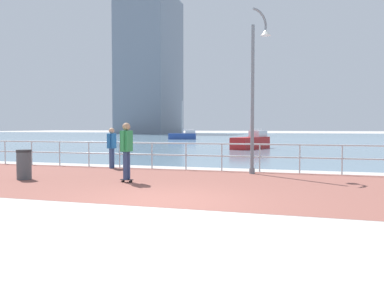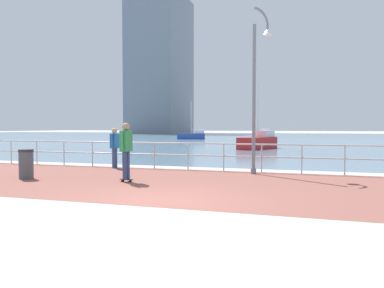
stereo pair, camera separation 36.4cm
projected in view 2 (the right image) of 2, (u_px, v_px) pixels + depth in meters
name	position (u px, v px, depth m)	size (l,w,h in m)	color
ground	(289.00, 141.00, 46.58)	(220.00, 220.00, 0.00)	#ADAAA5
brick_paving	(196.00, 184.00, 11.26)	(28.00, 6.88, 0.01)	brown
harbor_water	(295.00, 138.00, 57.27)	(180.00, 88.00, 0.00)	slate
waterfront_railing	(224.00, 152.00, 14.50)	(25.25, 0.06, 1.04)	#B2BCC1
lamppost	(258.00, 82.00, 13.51)	(0.67, 0.65, 5.74)	slate
skateboarder	(126.00, 146.00, 11.52)	(0.41, 0.56, 1.76)	black
bystander	(115.00, 145.00, 15.51)	(0.24, 0.55, 1.60)	#384C7A
trash_bin	(26.00, 164.00, 12.29)	(0.46, 0.46, 0.93)	#474C51
sailboat_navy	(192.00, 136.00, 51.30)	(3.76, 1.98, 5.05)	#284799
sailboat_ivory	(259.00, 142.00, 29.01)	(2.53, 4.26, 5.72)	#B21E1E
tower_glass	(160.00, 65.00, 97.86)	(12.12, 17.01, 36.07)	slate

